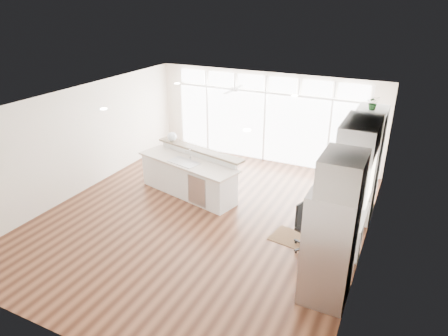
% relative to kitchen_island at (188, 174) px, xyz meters
% --- Properties ---
extents(floor, '(7.00, 8.00, 0.02)m').
position_rel_kitchen_island_xyz_m(floor, '(0.91, -0.88, -0.57)').
color(floor, '#412114').
rests_on(floor, ground).
extents(ceiling, '(7.00, 8.00, 0.02)m').
position_rel_kitchen_island_xyz_m(ceiling, '(0.91, -0.88, 2.14)').
color(ceiling, silver).
rests_on(ceiling, wall_back).
extents(wall_back, '(7.00, 0.04, 2.70)m').
position_rel_kitchen_island_xyz_m(wall_back, '(0.91, 3.12, 0.79)').
color(wall_back, white).
rests_on(wall_back, floor).
extents(wall_front, '(7.00, 0.04, 2.70)m').
position_rel_kitchen_island_xyz_m(wall_front, '(0.91, -4.88, 0.79)').
color(wall_front, white).
rests_on(wall_front, floor).
extents(wall_left, '(0.04, 8.00, 2.70)m').
position_rel_kitchen_island_xyz_m(wall_left, '(-2.59, -0.88, 0.79)').
color(wall_left, white).
rests_on(wall_left, floor).
extents(wall_right, '(0.04, 8.00, 2.70)m').
position_rel_kitchen_island_xyz_m(wall_right, '(4.41, -0.88, 0.79)').
color(wall_right, white).
rests_on(wall_right, floor).
extents(glass_wall, '(5.80, 0.06, 2.08)m').
position_rel_kitchen_island_xyz_m(glass_wall, '(0.91, 3.06, 0.49)').
color(glass_wall, white).
rests_on(glass_wall, wall_back).
extents(transom_row, '(5.90, 0.06, 0.40)m').
position_rel_kitchen_island_xyz_m(transom_row, '(0.91, 3.06, 1.82)').
color(transom_row, white).
rests_on(transom_row, wall_back).
extents(desk_window, '(0.04, 0.85, 0.85)m').
position_rel_kitchen_island_xyz_m(desk_window, '(4.37, -0.58, 0.99)').
color(desk_window, white).
rests_on(desk_window, wall_right).
extents(ceiling_fan, '(1.16, 1.16, 0.32)m').
position_rel_kitchen_island_xyz_m(ceiling_fan, '(0.41, 1.92, 1.92)').
color(ceiling_fan, white).
rests_on(ceiling_fan, ceiling).
extents(recessed_lights, '(3.40, 3.00, 0.02)m').
position_rel_kitchen_island_xyz_m(recessed_lights, '(0.91, -0.68, 2.12)').
color(recessed_lights, white).
rests_on(recessed_lights, ceiling).
extents(oven_cabinet, '(0.64, 1.20, 2.50)m').
position_rel_kitchen_island_xyz_m(oven_cabinet, '(4.08, 0.92, 0.69)').
color(oven_cabinet, white).
rests_on(oven_cabinet, floor).
extents(desk_nook, '(0.72, 1.30, 0.76)m').
position_rel_kitchen_island_xyz_m(desk_nook, '(4.04, -0.58, -0.18)').
color(desk_nook, white).
rests_on(desk_nook, floor).
extents(upper_cabinets, '(0.64, 1.30, 0.64)m').
position_rel_kitchen_island_xyz_m(upper_cabinets, '(4.08, -0.58, 1.79)').
color(upper_cabinets, white).
rests_on(upper_cabinets, wall_right).
extents(refrigerator, '(0.76, 0.90, 2.00)m').
position_rel_kitchen_island_xyz_m(refrigerator, '(4.02, -2.23, 0.44)').
color(refrigerator, '#B6B6BB').
rests_on(refrigerator, floor).
extents(fridge_cabinet, '(0.64, 0.90, 0.60)m').
position_rel_kitchen_island_xyz_m(fridge_cabinet, '(4.08, -2.23, 1.74)').
color(fridge_cabinet, white).
rests_on(fridge_cabinet, wall_right).
extents(framed_photos, '(0.06, 0.22, 0.80)m').
position_rel_kitchen_island_xyz_m(framed_photos, '(4.37, 0.04, 0.84)').
color(framed_photos, black).
rests_on(framed_photos, wall_right).
extents(kitchen_island, '(2.99, 1.70, 1.12)m').
position_rel_kitchen_island_xyz_m(kitchen_island, '(0.00, 0.00, 0.00)').
color(kitchen_island, white).
rests_on(kitchen_island, floor).
extents(rug, '(1.00, 0.79, 0.01)m').
position_rel_kitchen_island_xyz_m(rug, '(3.05, -0.82, -0.55)').
color(rug, '#341F10').
rests_on(rug, floor).
extents(office_chair, '(0.64, 0.62, 1.00)m').
position_rel_kitchen_island_xyz_m(office_chair, '(3.43, -1.05, -0.06)').
color(office_chair, black).
rests_on(office_chair, floor).
extents(fishbowl, '(0.33, 0.33, 0.25)m').
position_rel_kitchen_island_xyz_m(fishbowl, '(-0.83, 0.61, 0.69)').
color(fishbowl, silver).
rests_on(fishbowl, kitchen_island).
extents(monitor, '(0.13, 0.48, 0.40)m').
position_rel_kitchen_island_xyz_m(monitor, '(3.96, -0.58, 0.40)').
color(monitor, black).
rests_on(monitor, desk_nook).
extents(keyboard, '(0.18, 0.37, 0.02)m').
position_rel_kitchen_island_xyz_m(keyboard, '(3.79, -0.58, 0.21)').
color(keyboard, white).
rests_on(keyboard, desk_nook).
extents(potted_plant, '(0.30, 0.33, 0.23)m').
position_rel_kitchen_island_xyz_m(potted_plant, '(4.08, 0.92, 2.06)').
color(potted_plant, '#2A622B').
rests_on(potted_plant, oven_cabinet).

